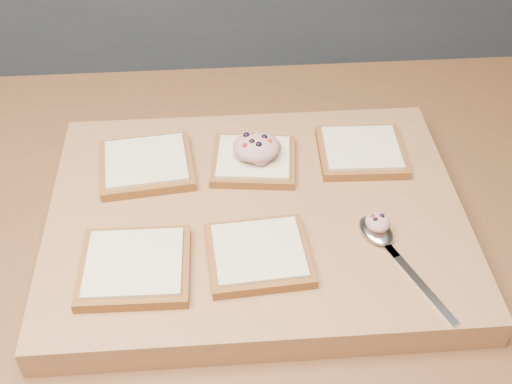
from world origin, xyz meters
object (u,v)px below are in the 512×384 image
(bread_far_center, at_px, (254,160))
(tuna_salad_dollop, at_px, (257,147))
(cutting_board, at_px, (256,219))
(spoon, at_px, (382,238))

(bread_far_center, relative_size, tuna_salad_dollop, 1.93)
(bread_far_center, xyz_separation_m, tuna_salad_dollop, (0.00, 0.00, 0.02))
(cutting_board, bearing_deg, bread_far_center, 88.04)
(cutting_board, relative_size, spoon, 3.02)
(cutting_board, distance_m, spoon, 0.17)
(bread_far_center, relative_size, spoon, 0.70)
(bread_far_center, bearing_deg, spoon, -46.59)
(tuna_salad_dollop, xyz_separation_m, spoon, (0.14, -0.16, -0.03))
(bread_far_center, bearing_deg, cutting_board, -91.96)
(cutting_board, distance_m, bread_far_center, 0.09)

